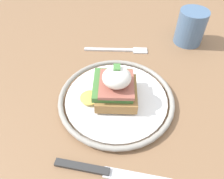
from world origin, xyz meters
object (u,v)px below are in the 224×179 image
(fork, at_px, (118,50))
(cup, at_px, (189,27))
(plate, at_px, (112,99))
(sandwich, at_px, (112,87))
(knife, at_px, (100,171))

(fork, bearing_deg, cup, 104.30)
(plate, distance_m, cup, 0.29)
(sandwich, bearing_deg, plate, 151.36)
(knife, xyz_separation_m, cup, (-0.36, 0.20, 0.04))
(plate, height_order, cup, cup)
(sandwich, relative_size, fork, 0.66)
(plate, bearing_deg, cup, 138.54)
(sandwich, distance_m, knife, 0.15)
(sandwich, height_order, cup, sandwich)
(sandwich, distance_m, fork, 0.17)
(cup, bearing_deg, sandwich, -41.39)
(sandwich, bearing_deg, knife, -5.39)
(cup, bearing_deg, knife, -29.49)
(sandwich, relative_size, knife, 0.57)
(plate, relative_size, cup, 2.67)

